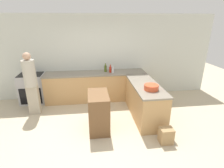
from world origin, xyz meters
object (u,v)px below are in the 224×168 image
Objects in this scene: olive_oil_bottle at (105,68)px; person_by_range at (31,82)px; mixing_bowl at (151,87)px; range_oven at (33,88)px; vinegar_bottle_clear at (113,70)px; paper_bag at (166,136)px; island_table at (99,112)px; hot_sauce_bottle at (110,69)px.

olive_oil_bottle is 0.16× the size of person_by_range.
mixing_bowl is 1.27× the size of olive_oil_bottle.
range_oven is 2.69× the size of mixing_bowl.
mixing_bowl is at bearing -16.60° from person_by_range.
vinegar_bottle_clear reaches higher than paper_bag.
range_oven is at bearing 107.47° from person_by_range.
person_by_range is at bearing 150.72° from island_table.
mixing_bowl reaches higher than island_table.
mixing_bowl is 1.94m from olive_oil_bottle.
person_by_range reaches higher than paper_bag.
hot_sauce_bottle is at bearing -1.65° from range_oven.
vinegar_bottle_clear reaches higher than island_table.
paper_bag is (0.84, -2.32, -0.85)m from vinegar_bottle_clear.
olive_oil_bottle reaches higher than island_table.
range_oven is 1.02× the size of island_table.
island_table is (1.99, -1.74, -0.01)m from range_oven.
hot_sauce_bottle is (2.47, -0.07, 0.56)m from range_oven.
mixing_bowl is 0.20× the size of person_by_range.
island_table is at bearing -106.17° from hot_sauce_bottle.
range_oven is at bearing 178.35° from hot_sauce_bottle.
range_oven is 3.70× the size of vinegar_bottle_clear.
olive_oil_bottle is 1.08× the size of vinegar_bottle_clear.
person_by_range is (-2.09, -0.79, -0.08)m from olive_oil_bottle.
person_by_range is (-2.31, -0.62, -0.08)m from vinegar_bottle_clear.
mixing_bowl is 3.17m from person_by_range.
olive_oil_bottle reaches higher than mixing_bowl.
island_table reaches higher than paper_bag.
vinegar_bottle_clear is at bearing -37.57° from olive_oil_bottle.
mixing_bowl is 1.38× the size of vinegar_bottle_clear.
mixing_bowl is at bearing -26.93° from range_oven.
hot_sauce_bottle reaches higher than paper_bag.
olive_oil_bottle reaches higher than paper_bag.
hot_sauce_bottle is at bearing 138.67° from vinegar_bottle_clear.
vinegar_bottle_clear is (2.55, -0.14, 0.56)m from range_oven.
hot_sauce_bottle is at bearing 116.75° from mixing_bowl.
vinegar_bottle_clear is (0.08, -0.07, 0.00)m from hot_sauce_bottle.
vinegar_bottle_clear is (0.22, -0.17, -0.01)m from olive_oil_bottle.
vinegar_bottle_clear is 2.61m from paper_bag.
paper_bag is at bearing -68.90° from hot_sauce_bottle.
range_oven is at bearing -179.22° from olive_oil_bottle.
olive_oil_bottle is at bearing 0.78° from range_oven.
paper_bag is (0.92, -2.39, -0.85)m from hot_sauce_bottle.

